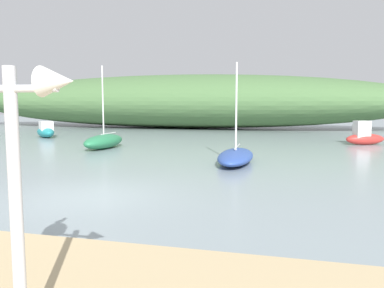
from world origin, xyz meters
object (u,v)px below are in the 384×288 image
sailboat_outer_mooring (104,141)px  motorboat_by_sandbar (46,131)px  motorboat_mid_channel (364,136)px  sailboat_inner_mooring (236,156)px

sailboat_outer_mooring → motorboat_by_sandbar: sailboat_outer_mooring is taller
motorboat_mid_channel → sailboat_inner_mooring: (-6.67, -9.14, -0.22)m
motorboat_mid_channel → sailboat_outer_mooring: bearing=-159.0°
motorboat_mid_channel → sailboat_inner_mooring: 11.31m
motorboat_mid_channel → motorboat_by_sandbar: 21.96m
sailboat_outer_mooring → motorboat_by_sandbar: size_ratio=1.59×
sailboat_inner_mooring → motorboat_mid_channel: bearing=53.9°
motorboat_mid_channel → motorboat_by_sandbar: (-21.96, -0.33, -0.04)m
motorboat_by_sandbar → sailboat_outer_mooring: bearing=-35.6°
sailboat_outer_mooring → sailboat_inner_mooring: (7.93, -3.54, -0.11)m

